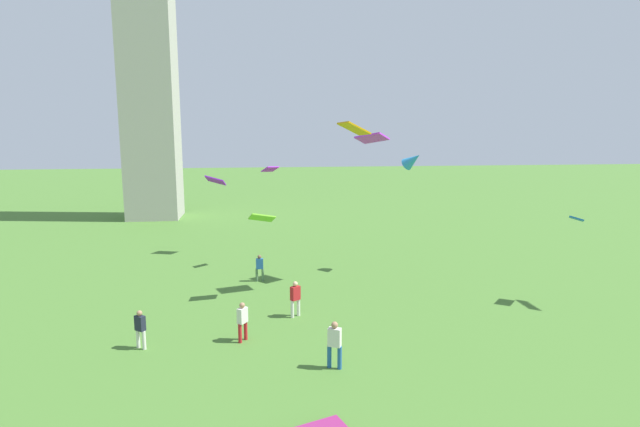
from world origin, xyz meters
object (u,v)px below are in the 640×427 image
person_2 (140,327)px  kite_flying_0 (372,138)px  kite_flying_6 (215,181)px  person_3 (243,319)px  kite_flying_1 (413,160)px  kite_flying_2 (262,218)px  person_1 (260,266)px  kite_flying_3 (270,169)px  person_4 (295,297)px  person_0 (335,342)px  kite_flying_5 (354,128)px  kite_flying_7 (576,219)px

person_2 → kite_flying_0: 15.51m
kite_flying_6 → person_3: bearing=-65.0°
kite_flying_1 → kite_flying_2: (-9.11, -3.87, -2.67)m
person_1 → kite_flying_3: bearing=-105.8°
person_2 → person_4: 6.95m
person_4 → kite_flying_1: size_ratio=1.10×
person_0 → person_4: 5.44m
kite_flying_6 → person_1: bearing=-50.8°
kite_flying_0 → kite_flying_5: bearing=-84.2°
person_1 → kite_flying_3: size_ratio=1.33×
kite_flying_2 → kite_flying_5: bearing=175.7°
kite_flying_1 → kite_flying_7: (6.28, -6.62, -2.60)m
person_0 → person_4: bearing=-53.7°
person_4 → kite_flying_7: (13.95, -0.02, 3.39)m
kite_flying_7 → kite_flying_2: bearing=113.9°
person_3 → kite_flying_3: kite_flying_3 is taller
person_3 → kite_flying_2: (0.95, 5.21, 3.35)m
kite_flying_3 → kite_flying_7: 17.39m
person_0 → kite_flying_6: size_ratio=1.23×
person_2 → kite_flying_0: size_ratio=0.81×
person_1 → kite_flying_5: (4.99, -2.51, 7.89)m
person_4 → kite_flying_0: 10.12m
person_1 → kite_flying_0: (6.37, -0.75, 7.37)m
person_0 → kite_flying_2: bearing=-47.4°
kite_flying_6 → kite_flying_7: (18.44, -13.16, -0.89)m
person_3 → kite_flying_3: (1.61, 11.48, 5.37)m
person_3 → kite_flying_6: size_ratio=1.15×
kite_flying_5 → kite_flying_7: 11.93m
person_2 → kite_flying_1: size_ratio=1.02×
person_1 → person_0: bearing=101.6°
kite_flying_2 → kite_flying_6: size_ratio=0.97×
person_0 → kite_flying_6: 19.74m
person_1 → kite_flying_2: kite_flying_2 is taller
person_4 → kite_flying_3: (-0.78, 9.00, 5.34)m
kite_flying_0 → kite_flying_3: bearing=-170.9°
kite_flying_6 → kite_flying_2: bearing=-56.3°
person_3 → person_4: 3.45m
kite_flying_0 → kite_flying_1: kite_flying_0 is taller
kite_flying_1 → kite_flying_7: kite_flying_1 is taller
person_4 → kite_flying_2: size_ratio=1.21×
kite_flying_5 → kite_flying_6: (-7.90, 9.76, -3.52)m
person_4 → kite_flying_7: bearing=144.5°
person_1 → person_3: (-0.81, -8.37, 0.05)m
person_3 → kite_flying_0: kite_flying_0 is taller
kite_flying_5 → person_1: bearing=130.6°
person_4 → kite_flying_5: kite_flying_5 is taller
person_4 → person_1: bearing=-110.3°
person_1 → kite_flying_7: bearing=157.8°
person_4 → kite_flying_6: size_ratio=1.18×
person_0 → kite_flying_5: bearing=-79.6°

